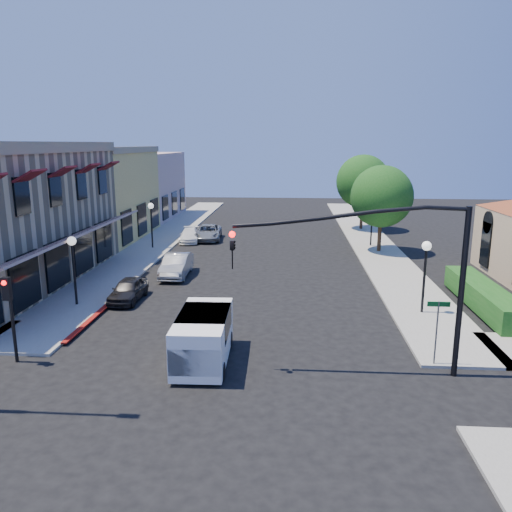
# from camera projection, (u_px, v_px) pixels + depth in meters

# --- Properties ---
(ground) EXTENTS (120.00, 120.00, 0.00)m
(ground) POSITION_uv_depth(u_px,v_px,m) (223.00, 388.00, 16.71)
(ground) COLOR black
(ground) RESTS_ON ground
(sidewalk_left) EXTENTS (3.50, 50.00, 0.12)m
(sidewalk_left) POSITION_uv_depth(u_px,v_px,m) (165.00, 236.00, 43.56)
(sidewalk_left) COLOR gray
(sidewalk_left) RESTS_ON ground
(sidewalk_right) EXTENTS (3.50, 50.00, 0.12)m
(sidewalk_right) POSITION_uv_depth(u_px,v_px,m) (368.00, 239.00, 42.36)
(sidewalk_right) COLOR gray
(sidewalk_right) RESTS_ON ground
(curb_red_strip) EXTENTS (0.25, 10.00, 0.06)m
(curb_red_strip) POSITION_uv_depth(u_px,v_px,m) (108.00, 307.00, 24.96)
(curb_red_strip) COLOR maroon
(curb_red_strip) RESTS_ON ground
(yellow_stucco_building) EXTENTS (10.00, 12.00, 7.60)m
(yellow_stucco_building) POSITION_uv_depth(u_px,v_px,m) (82.00, 194.00, 42.23)
(yellow_stucco_building) COLOR tan
(yellow_stucco_building) RESTS_ON ground
(pink_stucco_building) EXTENTS (10.00, 12.00, 7.00)m
(pink_stucco_building) POSITION_uv_depth(u_px,v_px,m) (128.00, 186.00, 53.97)
(pink_stucco_building) COLOR #CDA49B
(pink_stucco_building) RESTS_ON ground
(hedge) EXTENTS (1.40, 8.00, 1.10)m
(hedge) POSITION_uv_depth(u_px,v_px,m) (482.00, 309.00, 24.65)
(hedge) COLOR #175016
(hedge) RESTS_ON ground
(street_tree_a) EXTENTS (4.56, 4.56, 6.48)m
(street_tree_a) POSITION_uv_depth(u_px,v_px,m) (382.00, 196.00, 36.57)
(street_tree_a) COLOR #392217
(street_tree_a) RESTS_ON ground
(street_tree_b) EXTENTS (4.94, 4.94, 7.02)m
(street_tree_b) POSITION_uv_depth(u_px,v_px,m) (363.00, 181.00, 46.23)
(street_tree_b) COLOR #392217
(street_tree_b) RESTS_ON ground
(signal_mast_arm) EXTENTS (8.01, 0.39, 6.00)m
(signal_mast_arm) POSITION_uv_depth(u_px,v_px,m) (399.00, 262.00, 16.85)
(signal_mast_arm) COLOR black
(signal_mast_arm) RESTS_ON ground
(secondary_signal) EXTENTS (0.28, 0.42, 3.32)m
(secondary_signal) POSITION_uv_depth(u_px,v_px,m) (9.00, 304.00, 18.11)
(secondary_signal) COLOR black
(secondary_signal) RESTS_ON ground
(street_name_sign) EXTENTS (0.80, 0.06, 2.50)m
(street_name_sign) POSITION_uv_depth(u_px,v_px,m) (437.00, 323.00, 17.95)
(street_name_sign) COLOR #595B5E
(street_name_sign) RESTS_ON ground
(lamppost_left_near) EXTENTS (0.44, 0.44, 3.57)m
(lamppost_left_near) POSITION_uv_depth(u_px,v_px,m) (73.00, 253.00, 24.47)
(lamppost_left_near) COLOR black
(lamppost_left_near) RESTS_ON ground
(lamppost_left_far) EXTENTS (0.44, 0.44, 3.57)m
(lamppost_left_far) POSITION_uv_depth(u_px,v_px,m) (151.00, 214.00, 38.09)
(lamppost_left_far) COLOR black
(lamppost_left_far) RESTS_ON ground
(lamppost_right_near) EXTENTS (0.44, 0.44, 3.57)m
(lamppost_right_near) POSITION_uv_depth(u_px,v_px,m) (426.00, 259.00, 23.30)
(lamppost_right_near) COLOR black
(lamppost_right_near) RESTS_ON ground
(lamppost_right_far) EXTENTS (0.44, 0.44, 3.57)m
(lamppost_right_far) POSITION_uv_depth(u_px,v_px,m) (372.00, 213.00, 38.86)
(lamppost_right_far) COLOR black
(lamppost_right_far) RESTS_ON ground
(white_van) EXTENTS (1.95, 4.24, 1.86)m
(white_van) POSITION_uv_depth(u_px,v_px,m) (203.00, 335.00, 18.44)
(white_van) COLOR white
(white_van) RESTS_ON ground
(parked_car_a) EXTENTS (1.44, 3.45, 1.17)m
(parked_car_a) POSITION_uv_depth(u_px,v_px,m) (128.00, 290.00, 25.87)
(parked_car_a) COLOR black
(parked_car_a) RESTS_ON ground
(parked_car_b) EXTENTS (1.53, 4.18, 1.37)m
(parked_car_b) POSITION_uv_depth(u_px,v_px,m) (177.00, 265.00, 30.63)
(parked_car_b) COLOR #A0A2A5
(parked_car_b) RESTS_ON ground
(parked_car_c) EXTENTS (1.92, 3.86, 1.08)m
(parked_car_c) POSITION_uv_depth(u_px,v_px,m) (190.00, 235.00, 41.33)
(parked_car_c) COLOR white
(parked_car_c) RESTS_ON ground
(parked_car_d) EXTENTS (2.44, 4.70, 1.26)m
(parked_car_d) POSITION_uv_depth(u_px,v_px,m) (208.00, 232.00, 42.19)
(parked_car_d) COLOR gray
(parked_car_d) RESTS_ON ground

